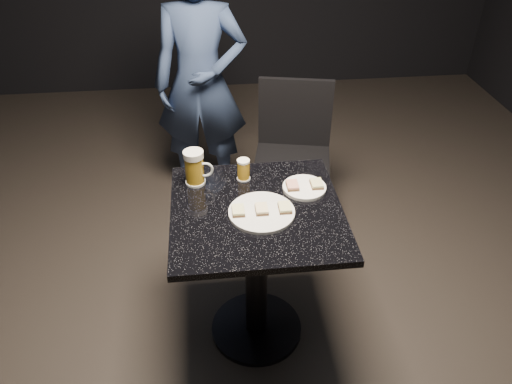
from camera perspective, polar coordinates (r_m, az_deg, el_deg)
floor at (r=2.56m, az=0.05°, el=-15.39°), size 6.00×6.00×0.00m
plate_large at (r=2.00m, az=0.65°, el=-2.33°), size 0.27×0.27×0.01m
plate_small at (r=2.15m, az=5.54°, el=0.50°), size 0.19×0.19×0.01m
patron at (r=3.09m, az=-6.34°, el=12.26°), size 0.61×0.43×1.55m
table at (r=2.19m, az=0.06°, el=-6.97°), size 0.70×0.70×0.75m
beer_mug at (r=2.16m, az=-7.00°, el=2.80°), size 0.13×0.09×0.16m
beer_tumbler at (r=2.18m, az=-1.44°, el=2.57°), size 0.06×0.06×0.10m
chair at (r=2.92m, az=4.24°, el=4.89°), size 0.51×0.51×0.88m
canapes_on_plate_large at (r=1.99m, az=0.65°, el=-1.96°), size 0.24×0.07×0.02m
canapes_on_plate_small at (r=2.14m, az=5.57°, el=0.86°), size 0.15×0.07×0.02m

